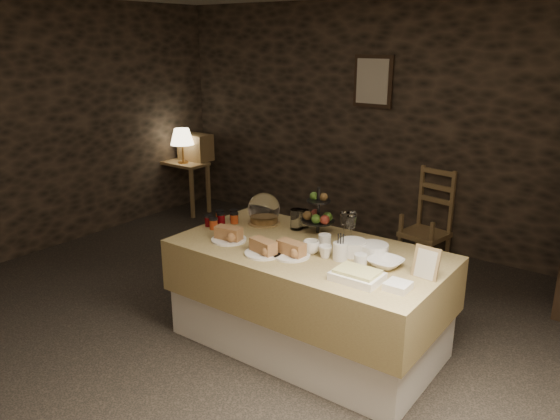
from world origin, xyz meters
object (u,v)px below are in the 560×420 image
Objects in this scene: buffet_table at (308,290)px; fruit_stand at (318,216)px; console_table at (184,172)px; wine_rack at (196,147)px; table_lamp at (182,137)px; chair at (428,217)px.

buffet_table is 0.57m from fruit_stand.
console_table is 0.35m from wine_rack.
table_lamp reaches higher than buffet_table.
chair is (0.01, 2.26, -0.04)m from buffet_table.
wine_rack is 0.59× the size of chair.
table_lamp is at bearing -160.69° from chair.
table_lamp is 1.23× the size of fruit_stand.
fruit_stand reaches higher than table_lamp.
wine_rack is 3.39m from fruit_stand.
buffet_table reaches higher than console_table.
fruit_stand reaches higher than console_table.
chair is at bearing 89.83° from buffet_table.
buffet_table is at bearing -68.64° from fruit_stand.
chair reaches higher than buffet_table.
wine_rack is at bearing 90.00° from table_lamp.
console_table is at bearing 135.00° from table_lamp.
fruit_stand is (2.95, -1.66, 0.07)m from wine_rack.
table_lamp is 3.18m from chair.
wine_rack reaches higher than chair.
chair is (3.13, 0.47, -0.13)m from console_table.
fruit_stand reaches higher than chair.
table_lamp reaches higher than wine_rack.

